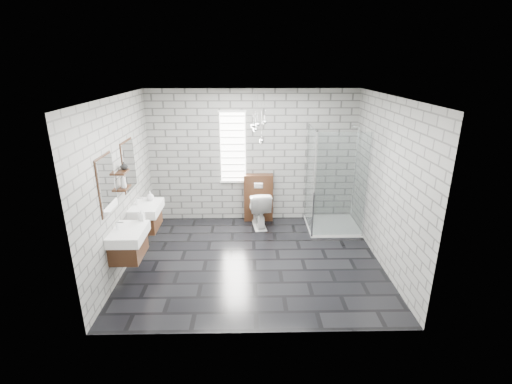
{
  "coord_description": "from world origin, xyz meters",
  "views": [
    {
      "loc": [
        -0.08,
        -5.56,
        3.18
      ],
      "look_at": [
        0.04,
        0.35,
        1.1
      ],
      "focal_mm": 26.0,
      "sensor_mm": 36.0,
      "label": 1
    }
  ],
  "objects_px": {
    "shower_enclosure": "(329,206)",
    "toilet": "(259,208)",
    "vanity_left": "(126,235)",
    "vanity_right": "(144,209)",
    "cistern_panel": "(258,198)"
  },
  "relations": [
    {
      "from": "shower_enclosure",
      "to": "toilet",
      "type": "bearing_deg",
      "value": 171.3
    },
    {
      "from": "cistern_panel",
      "to": "toilet",
      "type": "distance_m",
      "value": 0.33
    },
    {
      "from": "cistern_panel",
      "to": "shower_enclosure",
      "type": "height_order",
      "value": "shower_enclosure"
    },
    {
      "from": "vanity_left",
      "to": "vanity_right",
      "type": "xyz_separation_m",
      "value": [
        0.0,
        1.02,
        0.0
      ]
    },
    {
      "from": "shower_enclosure",
      "to": "toilet",
      "type": "distance_m",
      "value": 1.41
    },
    {
      "from": "shower_enclosure",
      "to": "toilet",
      "type": "xyz_separation_m",
      "value": [
        -1.39,
        0.21,
        -0.13
      ]
    },
    {
      "from": "vanity_left",
      "to": "shower_enclosure",
      "type": "bearing_deg",
      "value": 27.19
    },
    {
      "from": "cistern_panel",
      "to": "shower_enclosure",
      "type": "relative_size",
      "value": 0.49
    },
    {
      "from": "vanity_right",
      "to": "cistern_panel",
      "type": "relative_size",
      "value": 1.57
    },
    {
      "from": "vanity_right",
      "to": "toilet",
      "type": "distance_m",
      "value": 2.26
    },
    {
      "from": "vanity_left",
      "to": "vanity_right",
      "type": "height_order",
      "value": "same"
    },
    {
      "from": "vanity_left",
      "to": "toilet",
      "type": "xyz_separation_m",
      "value": [
        2.02,
        1.96,
        -0.38
      ]
    },
    {
      "from": "cistern_panel",
      "to": "shower_enclosure",
      "type": "distance_m",
      "value": 1.48
    },
    {
      "from": "shower_enclosure",
      "to": "toilet",
      "type": "height_order",
      "value": "shower_enclosure"
    },
    {
      "from": "cistern_panel",
      "to": "toilet",
      "type": "xyz_separation_m",
      "value": [
        0.0,
        -0.3,
        -0.12
      ]
    }
  ]
}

